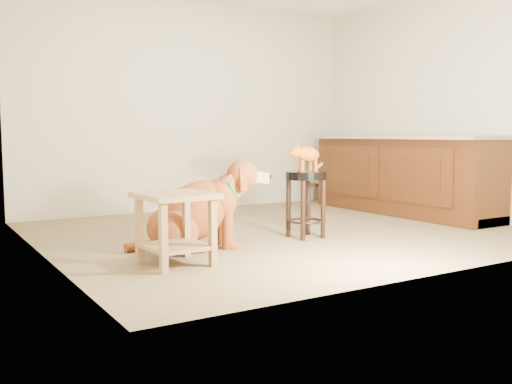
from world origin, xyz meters
TOP-DOWN VIEW (x-y plane):
  - floor at (0.00, 0.00)m, footprint 4.50×4.00m
  - room_shell at (0.00, 0.00)m, footprint 4.54×4.04m
  - cabinet_run at (1.94, 0.30)m, footprint 0.70×2.56m
  - padded_stool at (-0.01, -0.40)m, footprint 0.37×0.37m
  - wood_stool at (1.83, 1.70)m, footprint 0.51×0.51m
  - side_table at (-1.48, -0.79)m, footprint 0.55×0.55m
  - golden_retriever at (-1.10, -0.33)m, footprint 1.20×0.70m
  - tabby_kitten at (-0.02, -0.39)m, footprint 0.45×0.16m

SIDE VIEW (x-z plane):
  - floor at x=0.00m, z-range -0.01..0.01m
  - golden_retriever at x=-1.10m, z-range -0.10..0.69m
  - side_table at x=-1.48m, z-range 0.08..0.62m
  - wood_stool at x=1.83m, z-range 0.02..0.78m
  - padded_stool at x=-0.01m, z-range 0.13..0.74m
  - cabinet_run at x=1.94m, z-range -0.03..0.91m
  - tabby_kitten at x=-0.02m, z-range 0.63..0.91m
  - room_shell at x=0.00m, z-range 0.37..2.99m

